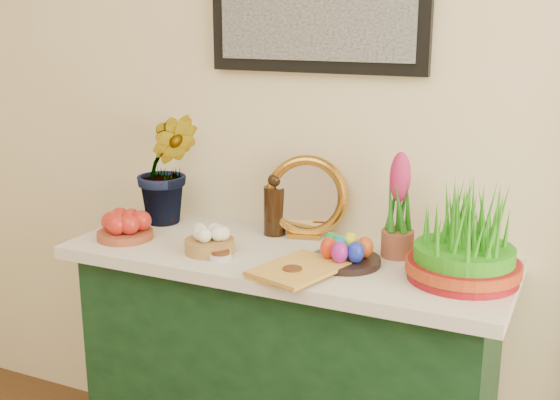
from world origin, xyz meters
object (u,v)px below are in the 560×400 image
object	(u,v)px
hyacinth_green	(167,151)
mirror	(307,198)
wheatgrass_sabzeh	(465,240)
sideboard	(286,383)
book	(273,261)

from	to	relation	value
hyacinth_green	mirror	xyz separation A→B (m)	(0.51, 0.06, -0.13)
wheatgrass_sabzeh	hyacinth_green	bearing A→B (deg)	173.52
mirror	wheatgrass_sabzeh	world-z (taller)	mirror
sideboard	book	bearing A→B (deg)	-81.71
hyacinth_green	wheatgrass_sabzeh	xyz separation A→B (m)	(1.06, -0.12, -0.15)
mirror	book	bearing A→B (deg)	-85.45
hyacinth_green	wheatgrass_sabzeh	bearing A→B (deg)	-37.02
hyacinth_green	mirror	bearing A→B (deg)	-24.15
mirror	hyacinth_green	bearing A→B (deg)	-173.60
sideboard	wheatgrass_sabzeh	bearing A→B (deg)	-1.00
hyacinth_green	wheatgrass_sabzeh	distance (m)	1.08
hyacinth_green	mirror	distance (m)	0.53
sideboard	book	world-z (taller)	book
mirror	book	distance (m)	0.33
mirror	wheatgrass_sabzeh	distance (m)	0.58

